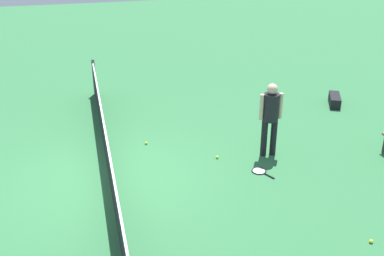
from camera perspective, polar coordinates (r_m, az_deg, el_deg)
ground_plane at (r=10.18m, az=-9.76°, el=-5.81°), size 40.00×40.00×0.00m
court_net at (r=9.94m, az=-9.96°, el=-3.32°), size 10.09×0.09×1.07m
player_near_side at (r=10.62m, az=9.31°, el=1.69°), size 0.36×0.52×1.70m
tennis_racket_near_player at (r=10.33m, az=8.06°, el=-5.12°), size 0.60×0.42×0.03m
tennis_ball_near_player at (r=11.41m, az=-5.46°, el=-1.79°), size 0.07×0.07×0.07m
tennis_ball_by_net at (r=8.79m, az=20.49°, el=-12.49°), size 0.07×0.07×0.07m
tennis_ball_midcourt at (r=10.75m, az=3.01°, el=-3.47°), size 0.07×0.07×0.07m
equipment_bag at (r=14.20m, az=16.56°, el=3.25°), size 0.84×0.58×0.28m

